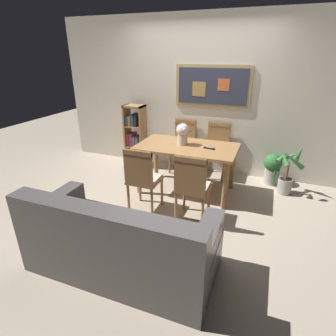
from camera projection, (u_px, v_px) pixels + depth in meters
The scene contains 13 objects.
ground_plane at pixel (170, 204), 3.88m from camera, with size 12.00×12.00×0.00m, color tan.
wall_back_with_painting at pixel (201, 97), 4.62m from camera, with size 5.20×0.14×2.60m.
dining_table at pixel (187, 152), 4.01m from camera, with size 1.45×0.82×0.74m.
dining_chair_far_left at pixel (183, 142), 4.83m from camera, with size 0.40×0.41×0.91m.
dining_chair_near_right at pixel (192, 184), 3.27m from camera, with size 0.40×0.41×0.91m.
dining_chair_far_right at pixel (217, 146), 4.61m from camera, with size 0.40×0.41×0.91m.
dining_chair_near_left at pixel (142, 176), 3.48m from camera, with size 0.40×0.41×0.91m.
leather_couch at pixel (119, 244), 2.58m from camera, with size 1.80×0.84×0.84m.
bookshelf at pixel (135, 138), 5.06m from camera, with size 0.36×0.28×1.14m.
potted_ivy at pixel (272, 168), 4.39m from camera, with size 0.29×0.29×0.50m.
potted_palm at pixel (288, 173), 4.04m from camera, with size 0.40×0.43×0.80m.
flower_vase at pixel (183, 133), 3.96m from camera, with size 0.20×0.19×0.32m.
tv_remote at pixel (209, 148), 3.84m from camera, with size 0.16×0.07×0.02m.
Camera 1 is at (1.18, -3.16, 1.99)m, focal length 28.90 mm.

